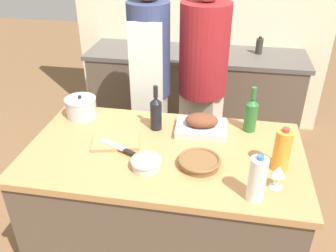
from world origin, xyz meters
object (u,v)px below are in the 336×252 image
object	(u,v)px
juice_jug	(282,150)
wine_bottle_green	(251,114)
condiment_bottle_tall	(160,42)
condiment_bottle_extra	(207,42)
wine_bottle_dark	(156,112)
wicker_basket	(199,162)
mixing_bowl	(146,163)
roasting_pan	(201,125)
cutting_board	(116,142)
milk_jug	(257,179)
person_cook_guest	(203,78)
knife_chef	(121,148)
wine_glass_left	(278,172)
stock_pot	(81,107)
person_cook_aproned	(150,77)
condiment_bottle_short	(259,46)

from	to	relation	value
juice_jug	wine_bottle_green	size ratio (longest dim) A/B	0.85
condiment_bottle_tall	condiment_bottle_extra	world-z (taller)	condiment_bottle_extra
wine_bottle_dark	wicker_basket	bearing A→B (deg)	-48.32
wine_bottle_green	wine_bottle_dark	world-z (taller)	same
wine_bottle_green	mixing_bowl	bearing A→B (deg)	-137.87
wicker_basket	mixing_bowl	bearing A→B (deg)	-166.38
mixing_bowl	wine_bottle_green	bearing A→B (deg)	42.13
roasting_pan	condiment_bottle_tall	xyz separation A→B (m)	(-0.54, 1.44, 0.04)
roasting_pan	juice_jug	world-z (taller)	juice_jug
cutting_board	milk_jug	world-z (taller)	milk_jug
wine_bottle_green	person_cook_guest	distance (m)	0.72
wine_bottle_dark	person_cook_guest	world-z (taller)	person_cook_guest
wine_bottle_green	knife_chef	world-z (taller)	wine_bottle_green
milk_jug	condiment_bottle_tall	world-z (taller)	milk_jug
wicker_basket	wine_glass_left	bearing A→B (deg)	-15.63
condiment_bottle_tall	condiment_bottle_extra	size ratio (longest dim) A/B	0.96
cutting_board	condiment_bottle_extra	size ratio (longest dim) A/B	1.76
stock_pot	person_cook_aproned	bearing A→B (deg)	59.31
mixing_bowl	condiment_bottle_short	bearing A→B (deg)	71.36
person_cook_aproned	wine_bottle_green	bearing A→B (deg)	-38.75
cutting_board	wine_bottle_dark	distance (m)	0.30
stock_pot	wine_bottle_green	size ratio (longest dim) A/B	0.71
stock_pot	person_cook_guest	xyz separation A→B (m)	(0.73, 0.64, -0.01)
wicker_basket	wine_bottle_dark	xyz separation A→B (m)	(-0.30, 0.33, 0.09)
wine_bottle_dark	condiment_bottle_tall	size ratio (longest dim) A/B	1.72
stock_pot	knife_chef	size ratio (longest dim) A/B	0.80
wine_bottle_dark	condiment_bottle_tall	world-z (taller)	wine_bottle_dark
roasting_pan	condiment_bottle_short	distance (m)	1.55
knife_chef	milk_jug	bearing A→B (deg)	-20.08
wine_bottle_green	condiment_bottle_extra	xyz separation A→B (m)	(-0.38, 1.44, -0.02)
roasting_pan	condiment_bottle_short	world-z (taller)	condiment_bottle_short
wine_bottle_green	condiment_bottle_short	world-z (taller)	wine_bottle_green
stock_pot	person_cook_guest	world-z (taller)	person_cook_guest
knife_chef	condiment_bottle_tall	bearing A→B (deg)	94.22
juice_jug	condiment_bottle_extra	size ratio (longest dim) A/B	1.39
wicker_basket	mixing_bowl	size ratio (longest dim) A/B	1.38
wicker_basket	stock_pot	bearing A→B (deg)	153.28
mixing_bowl	milk_jug	world-z (taller)	milk_jug
wine_glass_left	knife_chef	size ratio (longest dim) A/B	0.49
milk_jug	condiment_bottle_short	world-z (taller)	milk_jug
knife_chef	condiment_bottle_tall	size ratio (longest dim) A/B	1.52
cutting_board	mixing_bowl	distance (m)	0.30
cutting_board	stock_pot	size ratio (longest dim) A/B	1.51
cutting_board	juice_jug	bearing A→B (deg)	-5.25
wine_glass_left	wine_bottle_green	bearing A→B (deg)	102.46
person_cook_aproned	roasting_pan	bearing A→B (deg)	-55.93
juice_jug	condiment_bottle_extra	xyz separation A→B (m)	(-0.52, 1.81, -0.02)
mixing_bowl	wine_bottle_dark	bearing A→B (deg)	94.35
cutting_board	wine_glass_left	xyz separation A→B (m)	(0.87, -0.24, 0.08)
wicker_basket	wine_glass_left	xyz separation A→B (m)	(0.38, -0.11, 0.06)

